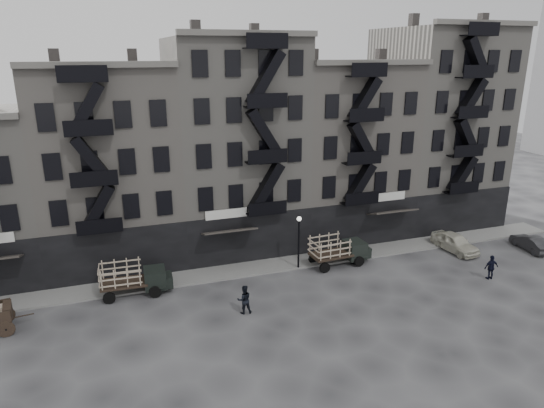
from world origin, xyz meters
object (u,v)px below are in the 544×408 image
object	(u,v)px
stake_truck_east	(339,248)
pedestrian_mid	(244,300)
policeman	(491,267)
car_east	(455,242)
stake_truck_west	(134,276)
car_far	(531,243)

from	to	relation	value
stake_truck_east	pedestrian_mid	xyz separation A→B (m)	(-8.97, -4.72, -0.43)
policeman	pedestrian_mid	bearing A→B (deg)	0.45
car_east	stake_truck_west	bearing A→B (deg)	172.58
stake_truck_east	stake_truck_west	bearing A→B (deg)	176.02
car_east	stake_truck_east	bearing A→B (deg)	170.67
car_far	stake_truck_east	bearing A→B (deg)	-2.14
stake_truck_east	car_far	size ratio (longest dim) A/B	1.31
car_east	car_far	world-z (taller)	car_east
stake_truck_west	car_far	distance (m)	32.18
car_east	policeman	distance (m)	5.31
car_east	pedestrian_mid	world-z (taller)	pedestrian_mid
policeman	stake_truck_east	bearing A→B (deg)	-27.89
car_east	car_far	xyz separation A→B (m)	(6.20, -1.88, -0.13)
stake_truck_east	car_far	world-z (taller)	stake_truck_east
pedestrian_mid	policeman	distance (m)	18.45
stake_truck_west	car_east	world-z (taller)	stake_truck_west
stake_truck_east	car_far	xyz separation A→B (m)	(16.63, -2.57, -0.76)
stake_truck_west	policeman	xyz separation A→B (m)	(24.86, -6.06, -0.43)
car_east	policeman	xyz separation A→B (m)	(-1.00, -5.21, 0.18)
stake_truck_east	car_east	size ratio (longest dim) A/B	1.12
car_east	policeman	size ratio (longest dim) A/B	2.37
car_far	policeman	bearing A→B (deg)	31.47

